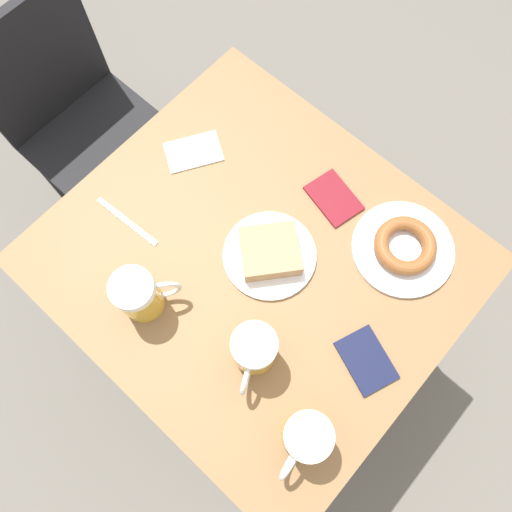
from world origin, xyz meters
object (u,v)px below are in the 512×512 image
plate_with_donut (404,247)px  napkin_folded (194,152)px  beer_mug_left (305,437)px  beer_mug_right (254,351)px  chair (74,112)px  fork (127,221)px  beer_mug_center (139,295)px  passport_far_edge (366,360)px  passport_near_edge (334,198)px  plate_with_cake (270,253)px

plate_with_donut → napkin_folded: 0.55m
beer_mug_left → beer_mug_right: (0.06, 0.18, 0.00)m
chair → plate_with_donut: (0.20, -1.03, 0.26)m
plate_with_donut → fork: size_ratio=1.27×
plate_with_donut → beer_mug_right: beer_mug_right is taller
plate_with_donut → beer_mug_right: 0.42m
plate_with_donut → napkin_folded: plate_with_donut is taller
napkin_folded → beer_mug_center: bearing=-151.4°
beer_mug_left → napkin_folded: beer_mug_left is taller
plate_with_donut → napkin_folded: (-0.14, 0.53, -0.01)m
napkin_folded → passport_far_edge: 0.63m
plate_with_donut → beer_mug_left: beer_mug_left is taller
beer_mug_center → fork: bearing=58.6°
beer_mug_center → napkin_folded: bearing=28.6°
passport_near_edge → passport_far_edge: same height
chair → plate_with_cake: (-0.02, -0.82, 0.27)m
chair → beer_mug_center: beer_mug_center is taller
chair → plate_with_cake: bearing=-91.0°
fork → passport_near_edge: bearing=-41.0°
plate_with_donut → beer_mug_center: beer_mug_center is taller
chair → passport_far_edge: bearing=-92.7°
fork → passport_far_edge: bearing=-78.9°
plate_with_cake → napkin_folded: plate_with_cake is taller
beer_mug_left → passport_near_edge: beer_mug_left is taller
passport_far_edge → beer_mug_right: bearing=129.4°
plate_with_donut → fork: plate_with_donut is taller
beer_mug_center → fork: size_ratio=0.73×
napkin_folded → passport_far_edge: passport_far_edge is taller
plate_with_donut → beer_mug_left: (-0.46, -0.09, 0.05)m
beer_mug_left → passport_far_edge: 0.22m
chair → beer_mug_left: bearing=-103.0°
beer_mug_left → passport_far_edge: beer_mug_left is taller
beer_mug_right → plate_with_cake: bearing=33.1°
passport_near_edge → passport_far_edge: size_ratio=0.96×
passport_far_edge → beer_mug_left: bearing=179.2°
beer_mug_right → napkin_folded: bearing=58.8°
plate_with_donut → chair: bearing=100.9°
beer_mug_right → napkin_folded: beer_mug_right is taller
plate_with_cake → plate_with_donut: (0.21, -0.21, -0.00)m
chair → passport_far_edge: (-0.05, -1.12, 0.25)m
fork → passport_far_edge: size_ratio=1.22×
fork → passport_near_edge: (0.37, -0.32, 0.00)m
plate_with_cake → beer_mug_left: (-0.24, -0.30, 0.05)m
beer_mug_center → beer_mug_right: same height
chair → plate_with_cake: size_ratio=4.10×
beer_mug_center → passport_near_edge: size_ratio=0.94×
fork → passport_far_edge: passport_far_edge is taller
beer_mug_center → passport_near_edge: 0.50m
plate_with_cake → beer_mug_right: 0.23m
plate_with_cake → passport_far_edge: size_ratio=1.42×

